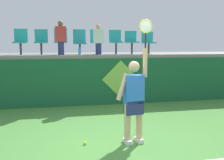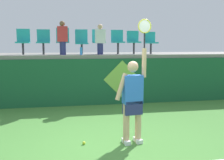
% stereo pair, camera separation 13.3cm
% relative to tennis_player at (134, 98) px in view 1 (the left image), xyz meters
% --- Properties ---
extents(ground_plane, '(40.00, 40.00, 0.00)m').
position_rel_tennis_player_xyz_m(ground_plane, '(-0.45, -0.19, -0.94)').
color(ground_plane, '#478438').
extents(court_back_wall, '(13.90, 0.20, 1.54)m').
position_rel_tennis_player_xyz_m(court_back_wall, '(-0.45, 3.53, -0.17)').
color(court_back_wall, '#195633').
rests_on(court_back_wall, ground_plane).
extents(spectator_platform, '(13.90, 2.81, 0.12)m').
position_rel_tennis_player_xyz_m(spectator_platform, '(-0.45, 4.88, 0.66)').
color(spectator_platform, gray).
rests_on(spectator_platform, court_back_wall).
extents(tennis_player, '(0.75, 0.30, 2.50)m').
position_rel_tennis_player_xyz_m(tennis_player, '(0.00, 0.00, 0.00)').
color(tennis_player, white).
rests_on(tennis_player, ground_plane).
extents(tennis_ball, '(0.07, 0.07, 0.07)m').
position_rel_tennis_player_xyz_m(tennis_ball, '(-0.99, 0.08, -0.91)').
color(tennis_ball, '#D1E533').
rests_on(tennis_ball, ground_plane).
extents(water_bottle, '(0.08, 0.08, 0.25)m').
position_rel_tennis_player_xyz_m(water_bottle, '(-0.81, 3.66, 0.85)').
color(water_bottle, '#338CE5').
rests_on(water_bottle, spectator_platform).
extents(stadium_chair_0, '(0.44, 0.42, 0.87)m').
position_rel_tennis_player_xyz_m(stadium_chair_0, '(-2.73, 4.28, 1.21)').
color(stadium_chair_0, '#38383D').
rests_on(stadium_chair_0, spectator_platform).
extents(stadium_chair_1, '(0.44, 0.42, 0.86)m').
position_rel_tennis_player_xyz_m(stadium_chair_1, '(-2.06, 4.28, 1.21)').
color(stadium_chair_1, '#38383D').
rests_on(stadium_chair_1, spectator_platform).
extents(stadium_chair_2, '(0.44, 0.42, 0.92)m').
position_rel_tennis_player_xyz_m(stadium_chair_2, '(-1.40, 4.28, 1.23)').
color(stadium_chair_2, '#38383D').
rests_on(stadium_chair_2, spectator_platform).
extents(stadium_chair_3, '(0.44, 0.42, 0.87)m').
position_rel_tennis_player_xyz_m(stadium_chair_3, '(-0.75, 4.28, 1.19)').
color(stadium_chair_3, '#38383D').
rests_on(stadium_chair_3, spectator_platform).
extents(stadium_chair_4, '(0.44, 0.42, 0.88)m').
position_rel_tennis_player_xyz_m(stadium_chair_4, '(-0.14, 4.28, 1.22)').
color(stadium_chair_4, '#38383D').
rests_on(stadium_chair_4, spectator_platform).
extents(stadium_chair_5, '(0.44, 0.42, 0.87)m').
position_rel_tennis_player_xyz_m(stadium_chair_5, '(0.55, 4.28, 1.22)').
color(stadium_chair_5, '#38383D').
rests_on(stadium_chair_5, spectator_platform).
extents(stadium_chair_6, '(0.44, 0.42, 0.84)m').
position_rel_tennis_player_xyz_m(stadium_chair_6, '(1.14, 4.27, 1.21)').
color(stadium_chair_6, '#38383D').
rests_on(stadium_chair_6, spectator_platform).
extents(stadium_chair_7, '(0.44, 0.42, 0.81)m').
position_rel_tennis_player_xyz_m(stadium_chair_7, '(1.78, 4.27, 1.18)').
color(stadium_chair_7, '#38383D').
rests_on(stadium_chair_7, spectator_platform).
extents(spectator_0, '(0.34, 0.20, 1.11)m').
position_rel_tennis_player_xyz_m(spectator_0, '(-1.40, 3.82, 1.30)').
color(spectator_0, navy).
rests_on(spectator_0, spectator_platform).
extents(spectator_1, '(0.34, 0.20, 1.03)m').
position_rel_tennis_player_xyz_m(spectator_1, '(-0.14, 3.87, 1.25)').
color(spectator_1, navy).
rests_on(spectator_1, spectator_platform).
extents(wall_signage_mount, '(1.27, 0.01, 1.49)m').
position_rel_tennis_player_xyz_m(wall_signage_mount, '(0.54, 3.42, -0.94)').
color(wall_signage_mount, '#195633').
rests_on(wall_signage_mount, ground_plane).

